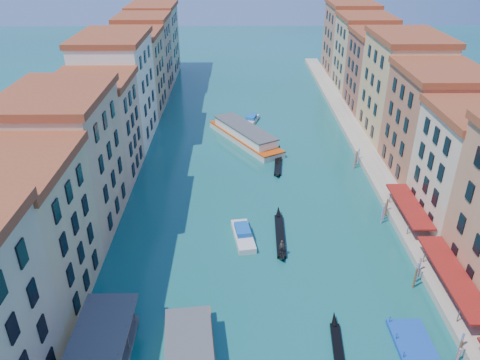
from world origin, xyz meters
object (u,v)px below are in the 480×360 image
object	(u,v)px
gondola_right	(339,356)
blue_dock	(412,340)
vaporetto_far	(245,135)
gondola_fore	(280,235)

from	to	relation	value
gondola_right	blue_dock	bearing A→B (deg)	19.67
vaporetto_far	blue_dock	bearing A→B (deg)	-103.24
vaporetto_far	gondola_right	bearing A→B (deg)	-111.85
vaporetto_far	gondola_fore	bearing A→B (deg)	-113.28
gondola_right	vaporetto_far	bearing A→B (deg)	103.81
blue_dock	gondola_fore	bearing A→B (deg)	121.83
gondola_fore	blue_dock	world-z (taller)	gondola_fore
vaporetto_far	blue_dock	xyz separation A→B (m)	(16.44, -52.79, -1.20)
gondola_fore	blue_dock	bearing A→B (deg)	-55.26
vaporetto_far	gondola_right	distance (m)	55.52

